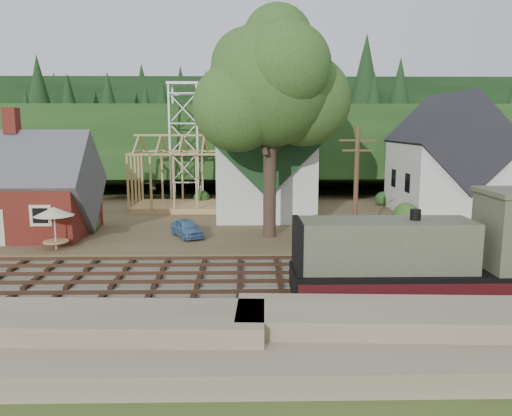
{
  "coord_description": "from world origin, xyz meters",
  "views": [
    {
      "loc": [
        0.37,
        -24.59,
        8.04
      ],
      "look_at": [
        0.97,
        6.0,
        3.0
      ],
      "focal_mm": 35.0,
      "sensor_mm": 36.0,
      "label": 1
    }
  ],
  "objects_px": {
    "car_blue": "(187,228)",
    "car_red": "(445,207)",
    "patio_set": "(54,213)",
    "locomotive": "(448,257)"
  },
  "relations": [
    {
      "from": "car_blue",
      "to": "car_red",
      "type": "height_order",
      "value": "car_red"
    },
    {
      "from": "car_blue",
      "to": "patio_set",
      "type": "distance_m",
      "value": 8.78
    },
    {
      "from": "car_blue",
      "to": "car_red",
      "type": "bearing_deg",
      "value": -4.52
    },
    {
      "from": "car_red",
      "to": "patio_set",
      "type": "xyz_separation_m",
      "value": [
        -29.81,
        -12.39,
        1.68
      ]
    },
    {
      "from": "car_blue",
      "to": "car_red",
      "type": "distance_m",
      "value": 23.67
    },
    {
      "from": "car_blue",
      "to": "patio_set",
      "type": "xyz_separation_m",
      "value": [
        -7.9,
        -3.44,
        1.68
      ]
    },
    {
      "from": "locomotive",
      "to": "patio_set",
      "type": "distance_m",
      "value": 23.22
    },
    {
      "from": "patio_set",
      "to": "car_red",
      "type": "bearing_deg",
      "value": 22.56
    },
    {
      "from": "car_red",
      "to": "car_blue",
      "type": "bearing_deg",
      "value": 128.26
    },
    {
      "from": "locomotive",
      "to": "car_red",
      "type": "bearing_deg",
      "value": 68.49
    }
  ]
}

